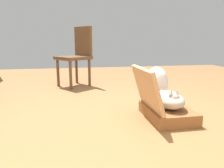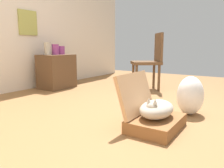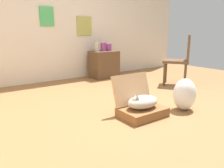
% 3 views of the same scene
% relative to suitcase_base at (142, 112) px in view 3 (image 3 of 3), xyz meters
% --- Properties ---
extents(ground_plane, '(7.68, 7.68, 0.00)m').
position_rel_suitcase_base_xyz_m(ground_plane, '(0.27, 0.44, -0.06)').
color(ground_plane, olive).
rests_on(ground_plane, ground).
extents(wall_back, '(6.40, 0.15, 2.60)m').
position_rel_suitcase_base_xyz_m(wall_back, '(0.27, 2.70, 1.24)').
color(wall_back, beige).
rests_on(wall_back, ground).
extents(suitcase_base, '(0.56, 0.40, 0.11)m').
position_rel_suitcase_base_xyz_m(suitcase_base, '(0.00, 0.00, 0.00)').
color(suitcase_base, brown).
rests_on(suitcase_base, ground).
extents(suitcase_lid, '(0.56, 0.15, 0.39)m').
position_rel_suitcase_base_xyz_m(suitcase_lid, '(0.00, 0.22, 0.25)').
color(suitcase_lid, tan).
rests_on(suitcase_lid, suitcase_base).
extents(cat, '(0.50, 0.28, 0.20)m').
position_rel_suitcase_base_xyz_m(cat, '(-0.01, 0.00, 0.14)').
color(cat, '#B2A899').
rests_on(cat, suitcase_base).
extents(plastic_bag_white, '(0.33, 0.29, 0.43)m').
position_rel_suitcase_base_xyz_m(plastic_bag_white, '(0.63, -0.14, 0.16)').
color(plastic_bag_white, white).
rests_on(plastic_bag_white, ground).
extents(side_table, '(0.59, 0.43, 0.60)m').
position_rel_suitcase_base_xyz_m(side_table, '(0.94, 2.29, 0.25)').
color(side_table, brown).
rests_on(side_table, ground).
extents(vase_tall, '(0.11, 0.11, 0.22)m').
position_rel_suitcase_base_xyz_m(vase_tall, '(0.79, 2.34, 0.66)').
color(vase_tall, '#B7AD99').
rests_on(vase_tall, side_table).
extents(vase_short, '(0.13, 0.13, 0.15)m').
position_rel_suitcase_base_xyz_m(vase_short, '(1.09, 2.31, 0.62)').
color(vase_short, '#8C387A').
rests_on(vase_short, side_table).
extents(vase_round, '(0.13, 0.13, 0.18)m').
position_rel_suitcase_base_xyz_m(vase_round, '(0.94, 2.30, 0.64)').
color(vase_round, '#8C387A').
rests_on(vase_round, side_table).
extents(chair, '(0.63, 0.64, 0.98)m').
position_rel_suitcase_base_xyz_m(chair, '(1.74, 0.82, 0.47)').
color(chair, brown).
rests_on(chair, ground).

